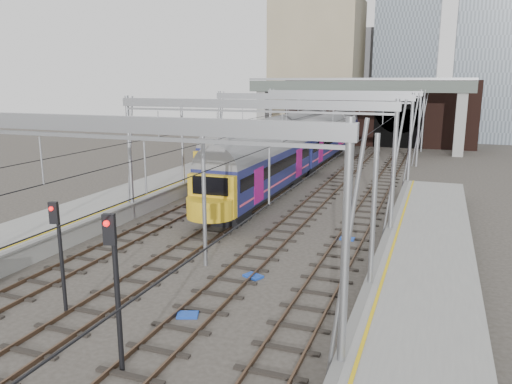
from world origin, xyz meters
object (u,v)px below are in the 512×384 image
at_px(train_main, 334,132).
at_px(signal_near_left, 59,244).
at_px(signal_near_centre, 115,275).
at_px(train_second, 302,131).

distance_m(train_main, signal_near_left, 47.19).
relative_size(train_main, signal_near_left, 15.67).
bearing_deg(signal_near_centre, train_main, 78.66).
distance_m(train_main, signal_near_centre, 49.81).
height_order(train_second, signal_near_centre, train_second).
height_order(signal_near_left, signal_near_centre, signal_near_centre).
bearing_deg(train_main, signal_near_centre, -85.93).
xyz_separation_m(train_main, signal_near_left, (-0.80, -47.18, 0.23)).
bearing_deg(signal_near_centre, train_second, 83.25).
bearing_deg(signal_near_left, signal_near_centre, -47.39).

